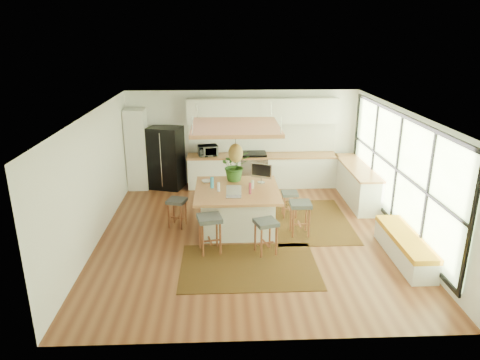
{
  "coord_description": "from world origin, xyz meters",
  "views": [
    {
      "loc": [
        -0.59,
        -8.75,
        4.26
      ],
      "look_at": [
        -0.2,
        0.5,
        1.1
      ],
      "focal_mm": 32.86,
      "sensor_mm": 36.0,
      "label": 1
    }
  ],
  "objects_px": {
    "stool_near_left": "(210,236)",
    "microwave": "(208,149)",
    "island_plant": "(235,169)",
    "stool_near_right": "(266,237)",
    "stool_left_side": "(177,212)",
    "island": "(237,208)",
    "stool_right_front": "(300,219)",
    "laptop": "(234,192)",
    "stool_right_back": "(289,203)",
    "fridge": "(166,156)",
    "monitor": "(261,172)"
  },
  "relations": [
    {
      "from": "island",
      "to": "island_plant",
      "type": "relative_size",
      "value": 2.53
    },
    {
      "from": "stool_right_back",
      "to": "monitor",
      "type": "xyz_separation_m",
      "value": [
        -0.7,
        -0.17,
        0.83
      ]
    },
    {
      "from": "stool_near_left",
      "to": "stool_near_right",
      "type": "relative_size",
      "value": 1.1
    },
    {
      "from": "microwave",
      "to": "stool_left_side",
      "type": "bearing_deg",
      "value": -114.9
    },
    {
      "from": "microwave",
      "to": "island_plant",
      "type": "xyz_separation_m",
      "value": [
        0.7,
        -2.19,
        0.11
      ]
    },
    {
      "from": "stool_near_right",
      "to": "stool_right_back",
      "type": "relative_size",
      "value": 1.13
    },
    {
      "from": "stool_near_left",
      "to": "laptop",
      "type": "xyz_separation_m",
      "value": [
        0.5,
        0.65,
        0.7
      ]
    },
    {
      "from": "stool_right_front",
      "to": "microwave",
      "type": "xyz_separation_m",
      "value": [
        -2.07,
        3.21,
        0.75
      ]
    },
    {
      "from": "stool_right_back",
      "to": "island",
      "type": "bearing_deg",
      "value": -155.91
    },
    {
      "from": "stool_right_front",
      "to": "laptop",
      "type": "height_order",
      "value": "laptop"
    },
    {
      "from": "stool_left_side",
      "to": "monitor",
      "type": "bearing_deg",
      "value": 8.35
    },
    {
      "from": "fridge",
      "to": "stool_right_back",
      "type": "bearing_deg",
      "value": -18.45
    },
    {
      "from": "stool_near_left",
      "to": "fridge",
      "type": "bearing_deg",
      "value": 108.35
    },
    {
      "from": "stool_left_side",
      "to": "island",
      "type": "bearing_deg",
      "value": -5.08
    },
    {
      "from": "stool_left_side",
      "to": "fridge",
      "type": "bearing_deg",
      "value": 101.27
    },
    {
      "from": "island_plant",
      "to": "stool_near_left",
      "type": "bearing_deg",
      "value": -107.97
    },
    {
      "from": "island",
      "to": "stool_near_left",
      "type": "distance_m",
      "value": 1.28
    },
    {
      "from": "fridge",
      "to": "stool_near_right",
      "type": "bearing_deg",
      "value": -42.45
    },
    {
      "from": "stool_near_left",
      "to": "stool_near_right",
      "type": "bearing_deg",
      "value": -5.38
    },
    {
      "from": "island",
      "to": "stool_right_front",
      "type": "distance_m",
      "value": 1.42
    },
    {
      "from": "stool_right_back",
      "to": "fridge",
      "type": "bearing_deg",
      "value": 144.94
    },
    {
      "from": "island",
      "to": "island_plant",
      "type": "distance_m",
      "value": 0.96
    },
    {
      "from": "fridge",
      "to": "island",
      "type": "xyz_separation_m",
      "value": [
        1.89,
        -2.79,
        -0.46
      ]
    },
    {
      "from": "stool_near_right",
      "to": "monitor",
      "type": "relative_size",
      "value": 1.42
    },
    {
      "from": "microwave",
      "to": "island",
      "type": "bearing_deg",
      "value": -87.08
    },
    {
      "from": "island",
      "to": "stool_right_back",
      "type": "bearing_deg",
      "value": 24.09
    },
    {
      "from": "stool_near_right",
      "to": "island_plant",
      "type": "height_order",
      "value": "island_plant"
    },
    {
      "from": "stool_right_front",
      "to": "laptop",
      "type": "xyz_separation_m",
      "value": [
        -1.44,
        -0.07,
        0.7
      ]
    },
    {
      "from": "island_plant",
      "to": "stool_near_right",
      "type": "bearing_deg",
      "value": -73.4
    },
    {
      "from": "island",
      "to": "laptop",
      "type": "height_order",
      "value": "laptop"
    },
    {
      "from": "stool_near_left",
      "to": "microwave",
      "type": "height_order",
      "value": "microwave"
    },
    {
      "from": "stool_near_left",
      "to": "stool_near_right",
      "type": "height_order",
      "value": "stool_near_left"
    },
    {
      "from": "stool_right_back",
      "to": "stool_near_right",
      "type": "bearing_deg",
      "value": -112.43
    },
    {
      "from": "microwave",
      "to": "island_plant",
      "type": "bearing_deg",
      "value": -83.85
    },
    {
      "from": "island",
      "to": "monitor",
      "type": "distance_m",
      "value": 1.01
    },
    {
      "from": "stool_right_front",
      "to": "stool_right_back",
      "type": "distance_m",
      "value": 0.99
    },
    {
      "from": "stool_near_left",
      "to": "stool_right_front",
      "type": "relative_size",
      "value": 1.03
    },
    {
      "from": "stool_left_side",
      "to": "monitor",
      "type": "xyz_separation_m",
      "value": [
        1.93,
        0.28,
        0.83
      ]
    },
    {
      "from": "fridge",
      "to": "monitor",
      "type": "height_order",
      "value": "fridge"
    },
    {
      "from": "stool_near_left",
      "to": "monitor",
      "type": "relative_size",
      "value": 1.56
    },
    {
      "from": "stool_near_left",
      "to": "microwave",
      "type": "distance_m",
      "value": 4.0
    },
    {
      "from": "microwave",
      "to": "laptop",
      "type": "bearing_deg",
      "value": -90.6
    },
    {
      "from": "stool_near_left",
      "to": "island",
      "type": "bearing_deg",
      "value": 62.75
    },
    {
      "from": "stool_near_left",
      "to": "monitor",
      "type": "bearing_deg",
      "value": 53.03
    },
    {
      "from": "stool_near_left",
      "to": "monitor",
      "type": "xyz_separation_m",
      "value": [
        1.16,
        1.54,
        0.83
      ]
    },
    {
      "from": "stool_near_left",
      "to": "stool_near_right",
      "type": "xyz_separation_m",
      "value": [
        1.11,
        -0.1,
        0.0
      ]
    },
    {
      "from": "fridge",
      "to": "laptop",
      "type": "height_order",
      "value": "fridge"
    },
    {
      "from": "fridge",
      "to": "stool_right_front",
      "type": "height_order",
      "value": "fridge"
    },
    {
      "from": "stool_near_right",
      "to": "island_plant",
      "type": "relative_size",
      "value": 0.97
    },
    {
      "from": "stool_left_side",
      "to": "stool_right_back",
      "type": "bearing_deg",
      "value": 9.7
    }
  ]
}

